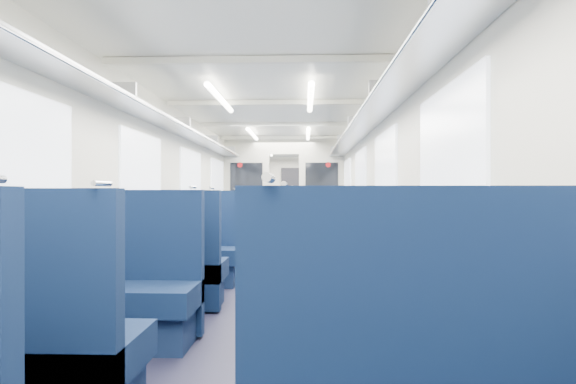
{
  "coord_description": "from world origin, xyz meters",
  "views": [
    {
      "loc": [
        0.48,
        -8.18,
        1.13
      ],
      "look_at": [
        0.07,
        3.39,
        1.12
      ],
      "focal_mm": 29.12,
      "sensor_mm": 36.0,
      "label": 1
    }
  ],
  "objects": [
    {
      "name": "seat_27",
      "position": [
        0.83,
        7.51,
        0.36
      ],
      "size": [
        1.05,
        0.58,
        1.17
      ],
      "color": "#0D1F41",
      "rests_on": "floor"
    },
    {
      "name": "seat_18",
      "position": [
        -0.83,
        2.11,
        0.36
      ],
      "size": [
        1.05,
        0.58,
        1.17
      ],
      "color": "#0D1F41",
      "rests_on": "floor"
    },
    {
      "name": "seat_13",
      "position": [
        0.83,
        -1.47,
        0.36
      ],
      "size": [
        1.05,
        0.58,
        1.17
      ],
      "color": "#0D1F41",
      "rests_on": "floor"
    },
    {
      "name": "seat_23",
      "position": [
        0.83,
        5.22,
        0.36
      ],
      "size": [
        1.05,
        0.58,
        1.17
      ],
      "color": "#0D1F41",
      "rests_on": "floor"
    },
    {
      "name": "seat_4",
      "position": [
        -0.83,
        -6.08,
        0.36
      ],
      "size": [
        1.05,
        0.58,
        1.17
      ],
      "color": "#0D1F41",
      "rests_on": "floor"
    },
    {
      "name": "seat_15",
      "position": [
        0.83,
        -0.32,
        0.36
      ],
      "size": [
        1.05,
        0.58,
        1.17
      ],
      "color": "#0D1F41",
      "rests_on": "floor"
    },
    {
      "name": "seat_19",
      "position": [
        0.83,
        1.99,
        0.36
      ],
      "size": [
        1.05,
        0.58,
        1.17
      ],
      "color": "#0D1F41",
      "rests_on": "floor"
    },
    {
      "name": "end_door",
      "position": [
        0.0,
        8.94,
        1.0
      ],
      "size": [
        0.75,
        0.06,
        2.0
      ],
      "primitive_type": "cube",
      "color": "black",
      "rests_on": "floor"
    },
    {
      "name": "seat_16",
      "position": [
        -0.83,
        0.88,
        0.36
      ],
      "size": [
        1.05,
        0.58,
        1.17
      ],
      "color": "#0D1F41",
      "rests_on": "floor"
    },
    {
      "name": "seat_7",
      "position": [
        0.83,
        -4.84,
        0.36
      ],
      "size": [
        1.05,
        0.58,
        1.17
      ],
      "color": "#0D1F41",
      "rests_on": "floor"
    },
    {
      "name": "seat_24",
      "position": [
        -0.83,
        6.51,
        0.36
      ],
      "size": [
        1.05,
        0.58,
        1.17
      ],
      "color": "#0D1F41",
      "rests_on": "floor"
    },
    {
      "name": "seat_20",
      "position": [
        -0.83,
        4.15,
        0.36
      ],
      "size": [
        1.05,
        0.58,
        1.17
      ],
      "color": "#0D1F41",
      "rests_on": "floor"
    },
    {
      "name": "dado_left",
      "position": [
        -1.39,
        0.0,
        0.35
      ],
      "size": [
        0.03,
        17.9,
        0.7
      ],
      "primitive_type": "cube",
      "color": "#101C36",
      "rests_on": "floor"
    },
    {
      "name": "seat_6",
      "position": [
        -0.83,
        -4.76,
        0.36
      ],
      "size": [
        1.05,
        0.58,
        1.17
      ],
      "color": "#0D1F41",
      "rests_on": "floor"
    },
    {
      "name": "seat_25",
      "position": [
        0.83,
        6.38,
        0.36
      ],
      "size": [
        1.05,
        0.58,
        1.17
      ],
      "color": "#0D1F41",
      "rests_on": "floor"
    },
    {
      "name": "floor",
      "position": [
        0.0,
        0.0,
        0.0
      ],
      "size": [
        2.8,
        18.0,
        0.01
      ],
      "primitive_type": "cube",
      "color": "black",
      "rests_on": "ground"
    },
    {
      "name": "seat_21",
      "position": [
        0.83,
        4.14,
        0.36
      ],
      "size": [
        1.05,
        0.58,
        1.17
      ],
      "color": "#0D1F41",
      "rests_on": "floor"
    },
    {
      "name": "bulkhead",
      "position": [
        -0.0,
        2.68,
        1.23
      ],
      "size": [
        2.8,
        0.1,
        2.35
      ],
      "color": "silver",
      "rests_on": "floor"
    },
    {
      "name": "ceiling_fittings",
      "position": [
        0.0,
        -0.26,
        2.29
      ],
      "size": [
        2.7,
        16.06,
        0.11
      ],
      "color": "silver",
      "rests_on": "ceiling"
    },
    {
      "name": "wall_left",
      "position": [
        -1.4,
        0.0,
        1.18
      ],
      "size": [
        0.02,
        18.0,
        2.35
      ],
      "primitive_type": "cube",
      "color": "beige",
      "rests_on": "floor"
    },
    {
      "name": "dado_right",
      "position": [
        1.39,
        0.0,
        0.35
      ],
      "size": [
        0.03,
        17.9,
        0.7
      ],
      "primitive_type": "cube",
      "color": "#101C36",
      "rests_on": "floor"
    },
    {
      "name": "ceiling",
      "position": [
        0.0,
        0.0,
        2.35
      ],
      "size": [
        2.8,
        18.0,
        0.01
      ],
      "primitive_type": "cube",
      "color": "white",
      "rests_on": "wall_left"
    },
    {
      "name": "seat_5",
      "position": [
        0.83,
        -5.9,
        0.36
      ],
      "size": [
        1.05,
        0.58,
        1.17
      ],
      "color": "#0D1F41",
      "rests_on": "floor"
    },
    {
      "name": "seat_10",
      "position": [
        -0.83,
        -2.51,
        0.36
      ],
      "size": [
        1.05,
        0.58,
        1.17
      ],
      "color": "#0D1F41",
      "rests_on": "floor"
    },
    {
      "name": "wall_far",
      "position": [
        0.0,
        9.0,
        1.18
      ],
      "size": [
        2.8,
        0.02,
        2.35
      ],
      "primitive_type": "cube",
      "color": "beige",
      "rests_on": "floor"
    },
    {
      "name": "seat_9",
      "position": [
        0.83,
        -3.66,
        0.36
      ],
      "size": [
        1.05,
        0.58,
        1.17
      ],
      "color": "#0D1F41",
      "rests_on": "floor"
    },
    {
      "name": "luggage_rack_left",
      "position": [
        -1.21,
        0.0,
        1.97
      ],
      "size": [
        0.36,
        17.4,
        0.18
      ],
      "color": "#B2B5BA",
      "rests_on": "wall_left"
    },
    {
      "name": "windows",
      "position": [
        0.0,
        -0.46,
        1.42
      ],
      "size": [
        2.78,
        15.6,
        0.75
      ],
      "color": "white",
      "rests_on": "wall_left"
    },
    {
      "name": "seat_14",
      "position": [
        -0.83,
        -0.16,
        0.36
      ],
      "size": [
        1.05,
        0.58,
        1.17
      ],
      "color": "#0D1F41",
      "rests_on": "floor"
    },
    {
      "name": "luggage_rack_right",
      "position": [
        1.21,
        0.0,
        1.97
      ],
      "size": [
        0.36,
        17.4,
        0.18
      ],
      "color": "#B2B5BA",
      "rests_on": "wall_right"
    },
    {
      "name": "seat_11",
      "position": [
        0.83,
        -2.5,
        0.36
      ],
      "size": [
        1.05,
        0.58,
        1.17
      ],
      "color": "#0D1F41",
      "rests_on": "floor"
    },
    {
      "name": "wall_right",
      "position": [
        1.4,
        0.0,
        1.18
      ],
      "size": [
        0.02,
        18.0,
        2.35
      ],
      "primitive_type": "cube",
      "color": "beige",
      "rests_on": "floor"
    },
    {
      "name": "seat_22",
      "position": [
        -0.83,
        5.29,
        0.36
      ],
      "size": [
        1.05,
        0.58,
        1.17
      ],
      "color": "#0D1F41",
      "rests_on": "floor"
    },
    {
      "name": "seat_12",
      "position": [
        -0.83,
        -1.29,
        0.36
      ],
      "size": [
        1.05,
        0.58,
        1.17
      ],
      "color": "#0D1F41",
      "rests_on": "floor"
    },
    {
      "name": "seat_17",
      "position": [
        0.83,
        0.89,
        0.36
      ],
      "size": [
        1.05,
        0.58,
        1.17
      ],
      "color": "#0D1F41",
      "rests_on": "floor"
    },
    {
      "name": "seat_26",
      "position": [
        -0.83,
        7.56,
        0.36
      ],
      "size": [
        1.05,
        0.58,
        1.17
      ],
      "color": "#0D1F41",
      "rests_on": "floor"
    },
    {
      "name": "seat_8",
      "position": [
        -0.83,
        -3.73,
        0.36
      ],
      "size": [
        1.05,
        0.58,
        1.17
      ],
      "color": "#0D1F41",
      "rests_on": "floor"
    }
  ]
}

